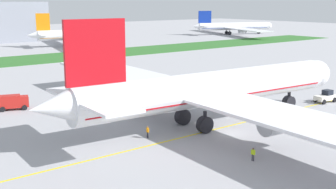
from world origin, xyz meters
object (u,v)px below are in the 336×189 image
ground_crew_marshaller_front (148,131)px  parked_airliner_far_outer (232,26)px  ground_crew_wingwalker_port (253,153)px  service_truck_baggage_loader (12,102)px  parked_airliner_far_right (74,35)px  airliner_foreground (209,90)px  pushback_tug (325,97)px

ground_crew_marshaller_front → parked_airliner_far_outer: size_ratio=0.02×
ground_crew_wingwalker_port → service_truck_baggage_loader: service_truck_baggage_loader is taller
parked_airliner_far_right → parked_airliner_far_outer: bearing=2.8°
ground_crew_wingwalker_port → parked_airliner_far_outer: bearing=44.0°
parked_airliner_far_outer → ground_crew_wingwalker_port: bearing=-136.0°
service_truck_baggage_loader → parked_airliner_far_outer: size_ratio=0.07×
airliner_foreground → service_truck_baggage_loader: 34.57m
airliner_foreground → parked_airliner_far_outer: size_ratio=1.14×
parked_airliner_far_right → ground_crew_wingwalker_port: bearing=-108.8°
airliner_foreground → parked_airliner_far_outer: (139.10, 126.34, -1.10)m
ground_crew_marshaller_front → service_truck_baggage_loader: size_ratio=0.30×
airliner_foreground → ground_crew_wingwalker_port: airliner_foreground is taller
airliner_foreground → ground_crew_wingwalker_port: bearing=-114.1°
parked_airliner_far_outer → service_truck_baggage_loader: bearing=-148.3°
ground_crew_marshaller_front → parked_airliner_far_outer: (149.88, 125.72, 3.41)m
parked_airliner_far_right → parked_airliner_far_outer: size_ratio=0.76×
ground_crew_wingwalker_port → parked_airliner_far_right: bearing=71.2°
service_truck_baggage_loader → parked_airliner_far_right: bearing=57.6°
airliner_foreground → ground_crew_marshaller_front: 11.70m
service_truck_baggage_loader → pushback_tug: bearing=-32.6°
airliner_foreground → pushback_tug: (28.03, -2.08, -4.51)m
airliner_foreground → ground_crew_marshaller_front: size_ratio=51.17×
airliner_foreground → ground_crew_marshaller_front: bearing=176.7°
pushback_tug → parked_airliner_far_outer: bearing=49.1°
ground_crew_marshaller_front → parked_airliner_far_right: (50.55, 120.78, 3.57)m
ground_crew_wingwalker_port → ground_crew_marshaller_front: size_ratio=0.95×
ground_crew_wingwalker_port → ground_crew_marshaller_front: (-4.35, 14.99, 0.05)m
ground_crew_marshaller_front → parked_airliner_far_right: parked_airliner_far_right is taller
airliner_foreground → parked_airliner_far_outer: 187.92m
parked_airliner_far_right → ground_crew_marshaller_front: bearing=-112.7°
airliner_foreground → parked_airliner_far_outer: airliner_foreground is taller
pushback_tug → parked_airliner_far_right: (11.74, 123.48, 3.58)m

